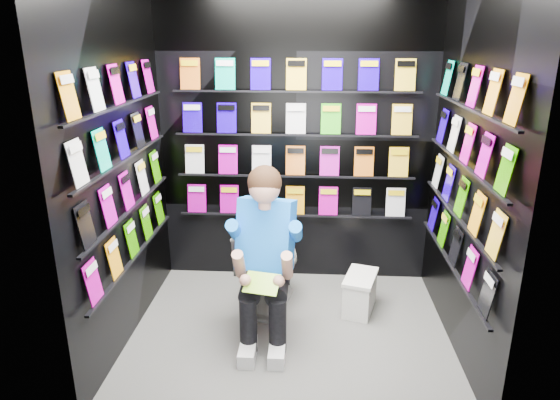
{
  "coord_description": "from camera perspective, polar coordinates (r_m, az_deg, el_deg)",
  "views": [
    {
      "loc": [
        0.13,
        -3.31,
        2.17
      ],
      "look_at": [
        -0.09,
        0.15,
        1.02
      ],
      "focal_mm": 32.0,
      "sensor_mm": 36.0,
      "label": 1
    }
  ],
  "objects": [
    {
      "name": "floor",
      "position": [
        3.96,
        1.13,
        -14.89
      ],
      "size": [
        2.4,
        2.4,
        0.0
      ],
      "primitive_type": "plane",
      "color": "#5C5D5A",
      "rests_on": "ground"
    },
    {
      "name": "wall_back",
      "position": [
        4.4,
        1.81,
        6.9
      ],
      "size": [
        2.4,
        0.04,
        2.6
      ],
      "primitive_type": "cube",
      "color": "black",
      "rests_on": "floor"
    },
    {
      "name": "wall_front",
      "position": [
        2.47,
        0.29,
        -2.25
      ],
      "size": [
        2.4,
        0.04,
        2.6
      ],
      "primitive_type": "cube",
      "color": "black",
      "rests_on": "floor"
    },
    {
      "name": "wall_left",
      "position": [
        3.68,
        -17.82,
        3.74
      ],
      "size": [
        0.04,
        2.0,
        2.6
      ],
      "primitive_type": "cube",
      "color": "black",
      "rests_on": "floor"
    },
    {
      "name": "wall_right",
      "position": [
        3.59,
        20.82,
        3.08
      ],
      "size": [
        0.04,
        2.0,
        2.6
      ],
      "primitive_type": "cube",
      "color": "black",
      "rests_on": "floor"
    },
    {
      "name": "comics_back",
      "position": [
        4.37,
        1.8,
        6.89
      ],
      "size": [
        2.1,
        0.06,
        1.37
      ],
      "primitive_type": null,
      "color": "orange",
      "rests_on": "wall_back"
    },
    {
      "name": "comics_left",
      "position": [
        3.66,
        -17.39,
        3.82
      ],
      "size": [
        0.06,
        1.7,
        1.37
      ],
      "primitive_type": null,
      "color": "orange",
      "rests_on": "wall_left"
    },
    {
      "name": "comics_right",
      "position": [
        3.58,
        20.37,
        3.17
      ],
      "size": [
        0.06,
        1.7,
        1.37
      ],
      "primitive_type": null,
      "color": "orange",
      "rests_on": "wall_right"
    },
    {
      "name": "toilet",
      "position": [
        4.15,
        -1.07,
        -7.41
      ],
      "size": [
        0.56,
        0.82,
        0.73
      ],
      "primitive_type": "imported",
      "rotation": [
        0.0,
        0.0,
        2.93
      ],
      "color": "white",
      "rests_on": "floor"
    },
    {
      "name": "longbox",
      "position": [
        4.22,
        9.1,
        -10.6
      ],
      "size": [
        0.31,
        0.43,
        0.29
      ],
      "primitive_type": "cube",
      "rotation": [
        0.0,
        0.0,
        -0.28
      ],
      "color": "silver",
      "rests_on": "floor"
    },
    {
      "name": "longbox_lid",
      "position": [
        4.15,
        9.21,
        -8.69
      ],
      "size": [
        0.33,
        0.45,
        0.03
      ],
      "primitive_type": "cube",
      "rotation": [
        0.0,
        0.0,
        -0.28
      ],
      "color": "silver",
      "rests_on": "longbox"
    },
    {
      "name": "reader",
      "position": [
        3.64,
        -1.59,
        -4.12
      ],
      "size": [
        0.69,
        0.88,
        1.45
      ],
      "primitive_type": null,
      "rotation": [
        0.0,
        0.0,
        -0.21
      ],
      "color": "blue",
      "rests_on": "toilet"
    },
    {
      "name": "held_comic",
      "position": [
        3.41,
        -2.09,
        -9.5
      ],
      "size": [
        0.26,
        0.19,
        0.1
      ],
      "primitive_type": "cube",
      "rotation": [
        -0.96,
        0.0,
        -0.21
      ],
      "color": "green",
      "rests_on": "reader"
    }
  ]
}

